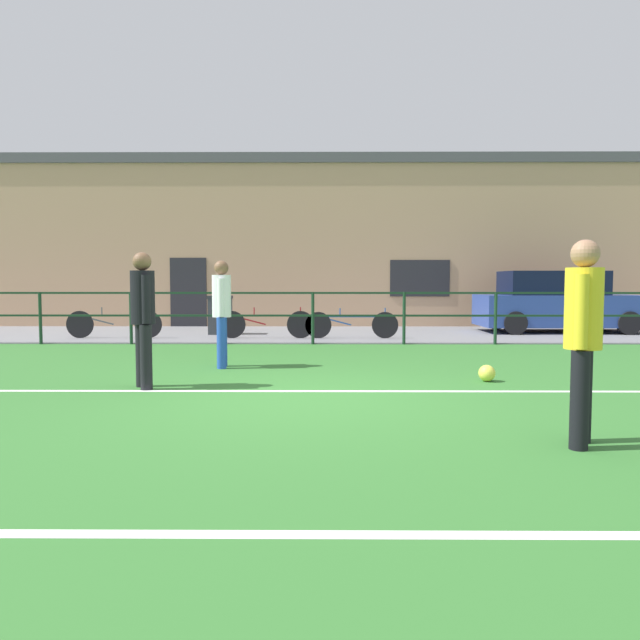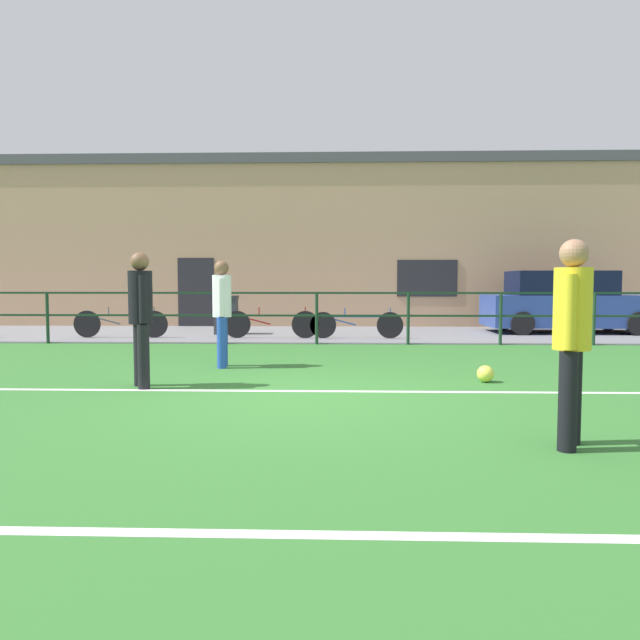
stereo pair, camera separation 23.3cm
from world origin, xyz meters
The scene contains 15 objects.
ground centered at (0.00, 0.00, -0.02)m, with size 60.00×44.00×0.04m, color #33702D.
field_line_touchline centered at (0.00, 0.40, 0.00)m, with size 36.00×0.11×0.00m, color white.
field_line_hash centered at (0.00, -3.80, 0.00)m, with size 36.00×0.11×0.00m, color white.
pavement_strip centered at (0.00, 8.50, 0.01)m, with size 48.00×5.00×0.02m, color slate.
perimeter_fence centered at (0.00, 6.00, 0.75)m, with size 36.07×0.07×1.15m.
clubhouse_facade centered at (0.00, 12.20, 2.63)m, with size 28.00×2.56×5.24m.
player_goalkeeper centered at (-2.07, 0.62, 0.99)m, with size 0.31×0.43×1.74m.
player_striker centered at (2.39, -2.03, 0.97)m, with size 0.30×0.42×1.71m.
player_winger centered at (-1.38, 2.47, 0.97)m, with size 0.30×0.47×1.71m.
soccer_ball_match centered at (2.49, 1.15, 0.11)m, with size 0.23×0.23×0.23m, color #E5E04C.
parked_car_red centered at (6.53, 9.03, 0.79)m, with size 4.27×1.86×1.64m.
bicycle_parked_0 centered at (-1.15, 7.20, 0.36)m, with size 2.30×0.04×0.75m.
bicycle_parked_2 centered at (-4.81, 7.20, 0.36)m, with size 2.30×0.04×0.75m.
bicycle_parked_3 centered at (0.90, 7.20, 0.35)m, with size 2.23×0.04×0.73m.
trash_bin_0 centered at (-2.44, 8.29, 0.52)m, with size 0.59×0.50×1.00m.
Camera 2 is at (0.48, -6.89, 1.36)m, focal length 33.13 mm.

